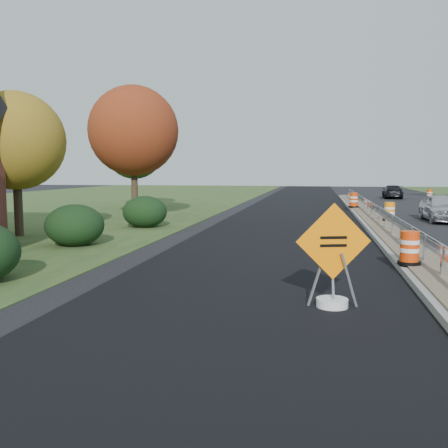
% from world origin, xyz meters
% --- Properties ---
extents(ground, '(140.00, 140.00, 0.00)m').
position_xyz_m(ground, '(0.00, 0.00, 0.00)').
color(ground, black).
rests_on(ground, ground).
extents(milled_overlay, '(7.20, 120.00, 0.01)m').
position_xyz_m(milled_overlay, '(-4.40, 10.00, 0.01)').
color(milled_overlay, black).
rests_on(milled_overlay, ground).
extents(median, '(1.60, 55.00, 0.23)m').
position_xyz_m(median, '(0.00, 8.00, 0.11)').
color(median, gray).
rests_on(median, ground).
extents(guardrail, '(0.10, 46.15, 0.72)m').
position_xyz_m(guardrail, '(0.00, 9.00, 0.73)').
color(guardrail, silver).
rests_on(guardrail, median).
extents(hedge_mid, '(2.09, 2.09, 1.52)m').
position_xyz_m(hedge_mid, '(-11.50, 0.00, 0.76)').
color(hedge_mid, black).
rests_on(hedge_mid, ground).
extents(hedge_north, '(2.09, 2.09, 1.52)m').
position_xyz_m(hedge_north, '(-11.00, 6.00, 0.76)').
color(hedge_north, black).
rests_on(hedge_north, ground).
extents(tree_near_yellow, '(3.96, 3.96, 5.88)m').
position_xyz_m(tree_near_yellow, '(-15.00, 2.00, 3.89)').
color(tree_near_yellow, '#473523').
rests_on(tree_near_yellow, ground).
extents(tree_near_red, '(4.95, 4.95, 7.35)m').
position_xyz_m(tree_near_red, '(-13.00, 10.00, 4.86)').
color(tree_near_red, '#473523').
rests_on(tree_near_red, ground).
extents(tree_near_back, '(4.29, 4.29, 6.37)m').
position_xyz_m(tree_near_back, '(-16.00, 18.00, 4.21)').
color(tree_near_back, '#473523').
rests_on(tree_near_back, ground).
extents(caution_sign, '(1.46, 0.63, 2.08)m').
position_xyz_m(caution_sign, '(-2.65, -6.56, 0.53)').
color(caution_sign, white).
rests_on(caution_sign, ground).
extents(barrel_median_near, '(0.60, 0.60, 0.88)m').
position_xyz_m(barrel_median_near, '(-0.55, -2.73, 0.65)').
color(barrel_median_near, black).
rests_on(barrel_median_near, median).
extents(barrel_median_mid, '(0.63, 0.63, 0.92)m').
position_xyz_m(barrel_median_mid, '(0.55, 9.11, 0.67)').
color(barrel_median_mid, black).
rests_on(barrel_median_mid, median).
extents(barrel_median_far, '(0.67, 0.67, 0.99)m').
position_xyz_m(barrel_median_far, '(-0.55, 18.01, 0.70)').
color(barrel_median_far, black).
rests_on(barrel_median_far, median).
extents(barrel_shoulder_far, '(0.62, 0.62, 0.91)m').
position_xyz_m(barrel_shoulder_far, '(7.51, 33.54, 0.44)').
color(barrel_shoulder_far, black).
rests_on(barrel_shoulder_far, ground).
extents(car_silver, '(1.79, 4.37, 1.48)m').
position_xyz_m(car_silver, '(3.56, 11.64, 0.74)').
color(car_silver, silver).
rests_on(car_silver, ground).
extents(car_dark_far, '(2.12, 4.54, 1.28)m').
position_xyz_m(car_dark_far, '(4.24, 34.16, 0.64)').
color(car_dark_far, black).
rests_on(car_dark_far, ground).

